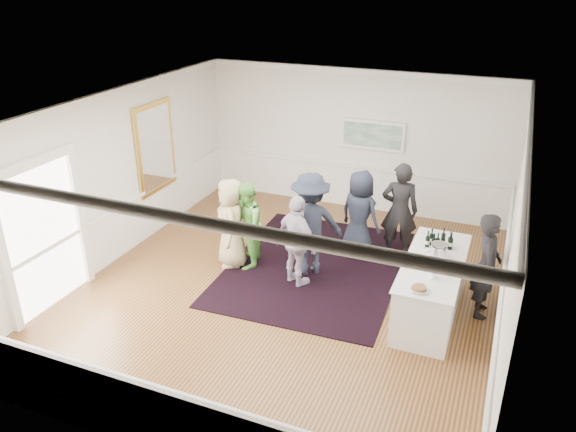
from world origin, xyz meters
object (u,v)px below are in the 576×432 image
at_px(serving_table, 431,287).
at_px(guest_green, 246,226).
at_px(nut_bowl, 419,289).
at_px(bartender, 487,265).
at_px(guest_lilac, 297,241).
at_px(guest_navy, 360,214).
at_px(guest_dark_a, 310,224).
at_px(guest_dark_b, 399,211).
at_px(ice_bucket, 439,251).
at_px(guest_tan, 231,223).

xyz_separation_m(serving_table, guest_green, (-3.46, 0.29, 0.34)).
bearing_deg(nut_bowl, serving_table, 86.34).
distance_m(serving_table, bartender, 0.93).
xyz_separation_m(guest_lilac, nut_bowl, (2.28, -1.02, 0.16)).
distance_m(serving_table, guest_navy, 2.25).
distance_m(guest_dark_a, guest_dark_b, 1.83).
relative_size(guest_lilac, guest_dark_b, 0.88).
relative_size(guest_dark_a, ice_bucket, 7.44).
relative_size(guest_green, guest_lilac, 0.99).
bearing_deg(serving_table, guest_tan, 176.26).
bearing_deg(guest_green, guest_dark_a, 84.94).
bearing_deg(guest_dark_b, guest_navy, 10.02).
bearing_deg(serving_table, guest_green, 175.19).
bearing_deg(serving_table, guest_dark_a, 167.28).
height_order(guest_tan, guest_green, guest_tan).
bearing_deg(guest_dark_a, guest_navy, -160.21).
distance_m(bartender, guest_lilac, 3.12).
xyz_separation_m(guest_dark_a, nut_bowl, (2.22, -1.49, 0.03)).
distance_m(guest_dark_b, ice_bucket, 1.89).
height_order(guest_lilac, guest_dark_b, guest_dark_b).
distance_m(guest_dark_b, nut_bowl, 2.87).
height_order(guest_tan, guest_dark_b, guest_dark_b).
bearing_deg(guest_dark_a, nut_bowl, 109.36).
bearing_deg(guest_lilac, bartender, -144.27).
relative_size(serving_table, guest_green, 1.43).
xyz_separation_m(guest_green, ice_bucket, (3.49, -0.16, 0.25)).
bearing_deg(guest_lilac, guest_navy, -85.43).
xyz_separation_m(guest_green, guest_lilac, (1.12, -0.25, 0.01)).
bearing_deg(guest_green, nut_bowl, 53.61).
distance_m(guest_lilac, guest_dark_a, 0.50).
bearing_deg(guest_tan, guest_lilac, 50.37).
bearing_deg(guest_tan, serving_table, 54.96).
bearing_deg(guest_green, ice_bucket, 71.58).
bearing_deg(guest_tan, ice_bucket, 57.06).
distance_m(bartender, nut_bowl, 1.55).
bearing_deg(guest_dark_a, guest_tan, -26.05).
xyz_separation_m(guest_dark_b, nut_bowl, (0.87, -2.73, 0.04)).
xyz_separation_m(guest_navy, nut_bowl, (1.57, -2.47, 0.13)).
distance_m(guest_tan, guest_green, 0.28).
xyz_separation_m(guest_dark_b, ice_bucket, (0.96, -1.62, 0.12)).
xyz_separation_m(guest_dark_b, guest_navy, (-0.70, -0.26, -0.09)).
bearing_deg(guest_green, guest_dark_b, 104.22).
height_order(guest_lilac, guest_dark_a, guest_dark_a).
bearing_deg(guest_green, guest_lilac, 61.49).
bearing_deg(nut_bowl, ice_bucket, 85.09).
bearing_deg(nut_bowl, guest_navy, 122.39).
bearing_deg(ice_bucket, bartender, 14.33).
bearing_deg(bartender, guest_green, 84.72).
distance_m(guest_green, guest_dark_a, 1.20).
height_order(bartender, guest_dark_a, guest_dark_a).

